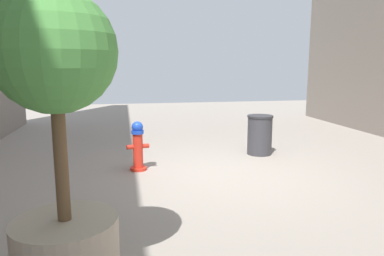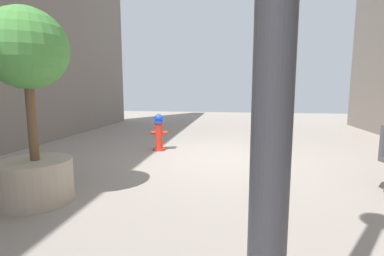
# 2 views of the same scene
# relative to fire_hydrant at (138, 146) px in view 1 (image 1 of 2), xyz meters

# --- Properties ---
(ground_plane) EXTENTS (23.40, 23.40, 0.00)m
(ground_plane) POSITION_rel_fire_hydrant_xyz_m (-1.52, 0.51, -0.43)
(ground_plane) COLOR gray
(fire_hydrant) EXTENTS (0.40, 0.37, 0.86)m
(fire_hydrant) POSITION_rel_fire_hydrant_xyz_m (0.00, 0.00, 0.00)
(fire_hydrant) COLOR red
(fire_hydrant) RESTS_ON ground_plane
(planter_tree) EXTENTS (0.98, 0.98, 2.41)m
(planter_tree) POSITION_rel_fire_hydrant_xyz_m (0.73, 3.21, 0.97)
(planter_tree) COLOR tan
(planter_tree) RESTS_ON ground_plane
(trash_bin) EXTENTS (0.52, 0.52, 0.81)m
(trash_bin) POSITION_rel_fire_hydrant_xyz_m (-2.51, -0.69, -0.03)
(trash_bin) COLOR #38383D
(trash_bin) RESTS_ON ground_plane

